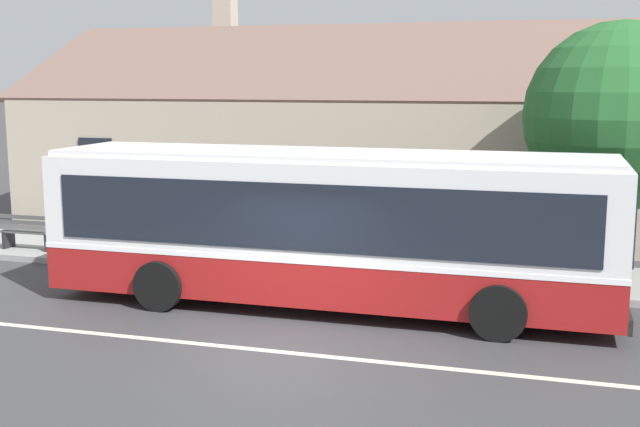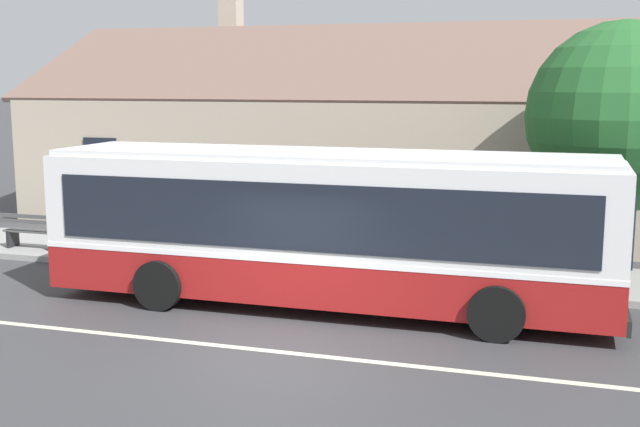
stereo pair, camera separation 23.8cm
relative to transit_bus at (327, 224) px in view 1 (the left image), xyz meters
name	(u,v)px [view 1 (the left image)]	position (x,y,z in m)	size (l,w,h in m)	color
ground_plane	(274,351)	(-0.11, -2.90, -1.67)	(300.00, 300.00, 0.00)	#38383A
sidewalk_far	(358,267)	(-0.11, 3.10, -1.60)	(60.00, 3.00, 0.15)	gray
lane_divider_stripe	(274,351)	(-0.11, -2.90, -1.67)	(60.00, 0.16, 0.01)	beige
community_building	(372,152)	(-1.66, 11.38, 0.41)	(21.42, 10.72, 7.36)	tan
transit_bus	(327,224)	(0.00, 0.00, 0.00)	(11.26, 2.79, 3.10)	maroon
bench_by_building	(28,234)	(-8.73, 2.35, -1.11)	(1.58, 0.51, 0.94)	#4C4C4C
street_tree_primary	(620,117)	(5.61, 4.16, 2.01)	(4.25, 4.25, 5.81)	#4C3828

